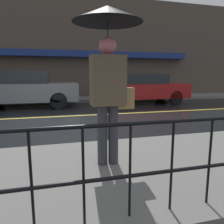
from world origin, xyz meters
name	(u,v)px	position (x,y,z in m)	size (l,w,h in m)	color
ground_plane	(49,117)	(0.00, 0.00, 0.00)	(80.00, 80.00, 0.00)	black
sidewalk_near	(42,181)	(0.00, -4.86, 0.07)	(28.00, 2.59, 0.14)	slate
sidewalk_far	(51,100)	(0.00, 4.57, 0.07)	(28.00, 2.02, 0.14)	slate
lane_marking	(49,117)	(0.00, 0.00, 0.00)	(25.20, 0.12, 0.01)	gold
building_storefront	(48,47)	(0.00, 5.71, 2.96)	(28.00, 0.85, 5.96)	#4C4238
railing_foreground	(30,167)	(0.00, -5.90, 0.71)	(12.00, 0.04, 0.89)	black
pedestrian	(108,49)	(0.93, -4.68, 1.76)	(0.94, 0.94, 2.17)	#333338
car_grey	(24,89)	(-1.04, 2.56, 0.81)	(4.42, 1.92, 1.58)	slate
car_red	(144,88)	(4.57, 2.56, 0.75)	(4.20, 1.71, 1.46)	maroon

